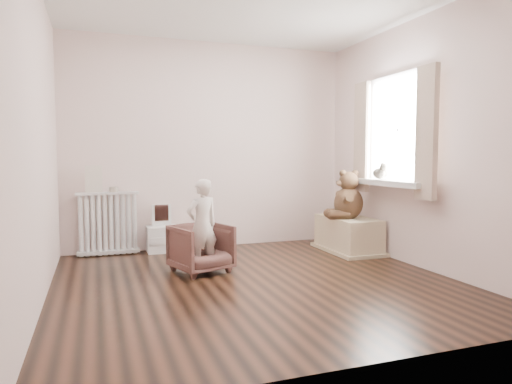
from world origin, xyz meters
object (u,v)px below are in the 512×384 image
object	(u,v)px
toy_vanity	(162,229)
armchair	(201,248)
child	(202,225)
teddy_bear	(349,197)
plush_cat	(380,171)
radiator	(108,222)
toy_bench	(348,235)

from	to	relation	value
toy_vanity	armchair	distance (m)	1.14
armchair	child	distance (m)	0.24
teddy_bear	plush_cat	world-z (taller)	plush_cat
teddy_bear	toy_vanity	bearing A→B (deg)	175.97
armchair	teddy_bear	xyz separation A→B (m)	(1.88, 0.32, 0.43)
radiator	child	size ratio (longest dim) A/B	0.81
teddy_bear	plush_cat	distance (m)	0.52
child	plush_cat	xyz separation A→B (m)	(2.06, 0.02, 0.52)
armchair	child	bearing A→B (deg)	-108.42
toy_vanity	child	xyz separation A→B (m)	(0.23, -1.17, 0.21)
radiator	armchair	xyz separation A→B (m)	(0.86, -1.15, -0.15)
radiator	toy_bench	bearing A→B (deg)	-14.98
teddy_bear	plush_cat	xyz separation A→B (m)	(0.19, -0.36, 0.33)
radiator	plush_cat	distance (m)	3.21
toy_bench	plush_cat	size ratio (longest dim) A/B	3.91
child	teddy_bear	distance (m)	1.92
toy_vanity	teddy_bear	xyz separation A→B (m)	(2.11, -0.79, 0.40)
armchair	teddy_bear	bearing A→B (deg)	-8.61
radiator	plush_cat	size ratio (longest dim) A/B	3.27
toy_vanity	child	size ratio (longest dim) A/B	0.63
toy_vanity	armchair	bearing A→B (deg)	-78.17
toy_vanity	toy_bench	distance (m)	2.27
plush_cat	child	bearing A→B (deg)	-168.49
armchair	child	size ratio (longest dim) A/B	0.58
toy_bench	plush_cat	world-z (taller)	plush_cat
toy_vanity	teddy_bear	size ratio (longest dim) A/B	1.01
child	teddy_bear	bearing A→B (deg)	172.86
toy_vanity	toy_bench	bearing A→B (deg)	-18.32
child	toy_bench	size ratio (longest dim) A/B	1.04
child	radiator	bearing A→B (deg)	-72.78
teddy_bear	toy_bench	bearing A→B (deg)	75.41
child	toy_bench	xyz separation A→B (m)	(1.92, 0.45, -0.28)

